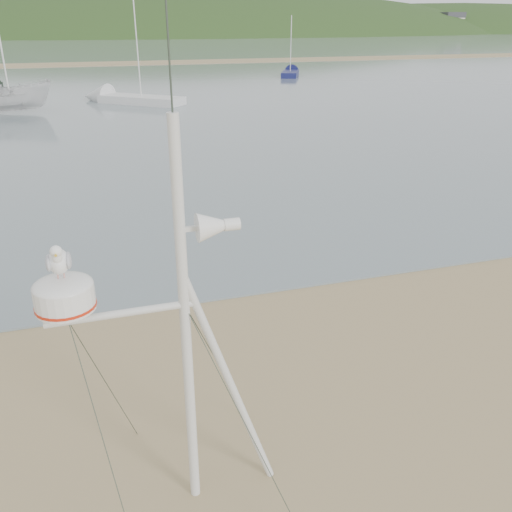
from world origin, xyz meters
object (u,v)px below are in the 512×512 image
object	(u,v)px
boat_white	(5,70)
sailboat_white_near	(116,98)
sailboat_blue_far	(291,72)
mast_rig	(185,409)

from	to	relation	value
boat_white	sailboat_white_near	bearing A→B (deg)	-60.91
sailboat_blue_far	sailboat_white_near	bearing A→B (deg)	-141.33
boat_white	sailboat_white_near	world-z (taller)	sailboat_white_near
boat_white	sailboat_blue_far	size ratio (longest dim) A/B	0.80
boat_white	mast_rig	bearing A→B (deg)	-167.77
mast_rig	sailboat_white_near	size ratio (longest dim) A/B	0.71
mast_rig	sailboat_blue_far	distance (m)	53.42
mast_rig	boat_white	world-z (taller)	mast_rig
sailboat_white_near	sailboat_blue_far	world-z (taller)	sailboat_white_near
boat_white	sailboat_blue_far	bearing A→B (deg)	-50.53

